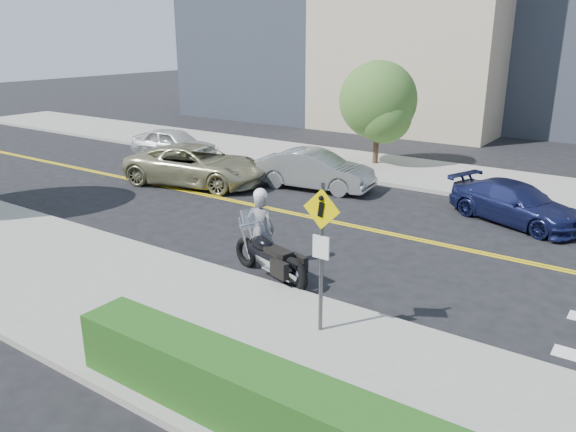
# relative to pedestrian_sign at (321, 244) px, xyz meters

# --- Properties ---
(ground_plane) EXTENTS (120.00, 120.00, 0.00)m
(ground_plane) POSITION_rel_pedestrian_sign_xyz_m (-4.20, 6.31, -1.96)
(ground_plane) COLOR black
(ground_plane) RESTS_ON ground
(sidewalk_near) EXTENTS (60.00, 5.00, 0.15)m
(sidewalk_near) POSITION_rel_pedestrian_sign_xyz_m (-4.20, -1.19, -1.89)
(sidewalk_near) COLOR #9E9B91
(sidewalk_near) RESTS_ON ground_plane
(sidewalk_far) EXTENTS (60.00, 5.00, 0.15)m
(sidewalk_far) POSITION_rel_pedestrian_sign_xyz_m (-4.20, 13.81, -1.89)
(sidewalk_far) COLOR #9E9B91
(sidewalk_far) RESTS_ON ground_plane
(hedge) EXTENTS (9.00, 0.90, 1.00)m
(hedge) POSITION_rel_pedestrian_sign_xyz_m (1.80, -2.99, -1.31)
(hedge) COLOR #235619
(hedge) RESTS_ON sidewalk_near
(pedestrian_sign) EXTENTS (0.78, 0.08, 3.00)m
(pedestrian_sign) POSITION_rel_pedestrian_sign_xyz_m (0.00, 0.00, 0.00)
(pedestrian_sign) COLOR #4C4C51
(pedestrian_sign) RESTS_ON sidewalk_near
(motorcyclist) EXTENTS (0.82, 0.66, 2.07)m
(motorcyclist) POSITION_rel_pedestrian_sign_xyz_m (-3.13, 2.20, -0.93)
(motorcyclist) COLOR #ABABAF
(motorcyclist) RESTS_ON ground
(motorcycle) EXTENTS (2.74, 1.47, 1.60)m
(motorcycle) POSITION_rel_pedestrian_sign_xyz_m (-2.49, 1.71, -1.16)
(motorcycle) COLOR black
(motorcycle) RESTS_ON ground
(suv) EXTENTS (6.06, 3.78, 1.56)m
(suv) POSITION_rel_pedestrian_sign_xyz_m (-10.22, 7.30, -1.18)
(suv) COLOR tan
(suv) RESTS_ON ground
(parked_car_white) EXTENTS (4.41, 2.23, 1.44)m
(parked_car_white) POSITION_rel_pedestrian_sign_xyz_m (-14.52, 10.28, -1.24)
(parked_car_white) COLOR silver
(parked_car_white) RESTS_ON ground
(parked_car_silver) EXTENTS (4.69, 2.16, 1.49)m
(parked_car_silver) POSITION_rel_pedestrian_sign_xyz_m (-6.01, 9.39, -1.22)
(parked_car_silver) COLOR gray
(parked_car_silver) RESTS_ON ground
(parked_car_blue) EXTENTS (4.69, 3.22, 1.26)m
(parked_car_blue) POSITION_rel_pedestrian_sign_xyz_m (1.36, 9.54, -1.33)
(parked_car_blue) COLOR navy
(parked_car_blue) RESTS_ON ground
(tree_far_a) EXTENTS (3.40, 3.40, 4.65)m
(tree_far_a) POSITION_rel_pedestrian_sign_xyz_m (-5.83, 14.24, 0.98)
(tree_far_a) COLOR #382619
(tree_far_a) RESTS_ON ground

